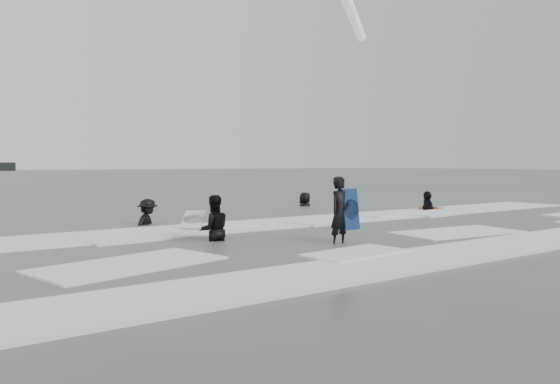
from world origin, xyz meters
TOP-DOWN VIEW (x-y plane):
  - ground at (0.00, 0.00)m, footprint 320.00×320.00m
  - surfer_centre at (-0.61, 1.68)m, footprint 0.65×0.48m
  - surfer_wading at (-2.72, 3.91)m, footprint 0.95×0.81m
  - surfer_breaker at (-2.78, 8.05)m, footprint 1.24×1.20m
  - surfer_right_near at (8.16, 6.53)m, footprint 1.01×1.24m
  - surfer_right_far at (5.56, 11.08)m, footprint 1.03×0.84m
  - surf_foam at (0.00, 3.70)m, footprint 30.03×9.06m
  - bodyboards at (1.76, 4.24)m, footprint 12.70×5.75m

SIDE VIEW (x-z plane):
  - ground at x=0.00m, z-range 0.00..0.00m
  - surfer_centre at x=-0.61m, z-range -0.82..0.82m
  - surfer_wading at x=-2.72m, z-range -0.85..0.85m
  - surfer_breaker at x=-2.78m, z-range -0.85..0.85m
  - surfer_right_near at x=8.16m, z-range -0.99..0.99m
  - surfer_right_far at x=5.56m, z-range -0.91..0.91m
  - surf_foam at x=0.00m, z-range 0.00..0.08m
  - bodyboards at x=1.76m, z-range -0.13..1.12m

